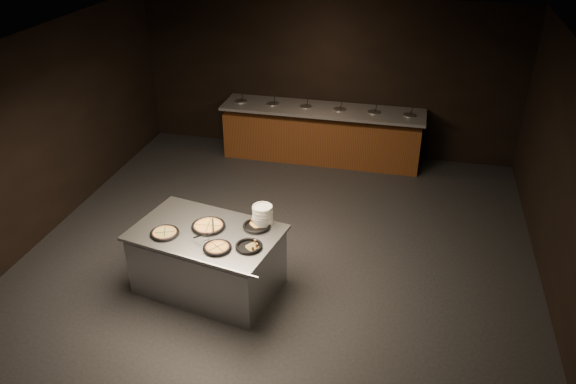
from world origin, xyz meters
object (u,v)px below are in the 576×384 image
(pan_cheese_whole, at_px, (208,226))
(serving_counter, at_px, (208,261))
(pan_veggie_whole, at_px, (165,233))
(plate_stack, at_px, (263,215))

(pan_cheese_whole, bearing_deg, serving_counter, -90.89)
(pan_cheese_whole, bearing_deg, pan_veggie_whole, -149.62)
(serving_counter, bearing_deg, pan_veggie_whole, -148.37)
(plate_stack, height_order, pan_cheese_whole, plate_stack)
(serving_counter, distance_m, plate_stack, 0.92)
(serving_counter, xyz_separation_m, plate_stack, (0.63, 0.33, 0.57))
(plate_stack, xyz_separation_m, pan_cheese_whole, (-0.63, -0.24, -0.10))
(plate_stack, bearing_deg, pan_veggie_whole, -155.09)
(serving_counter, distance_m, pan_veggie_whole, 0.68)
(pan_veggie_whole, height_order, pan_cheese_whole, same)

